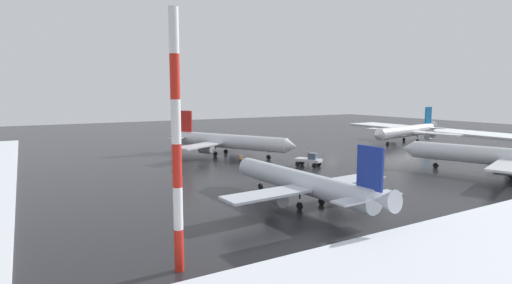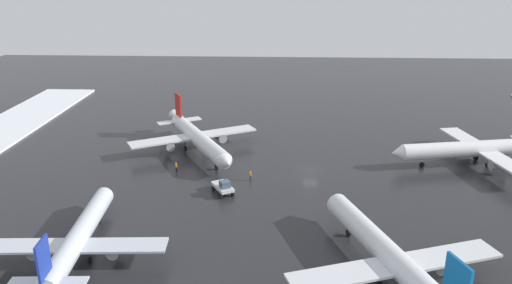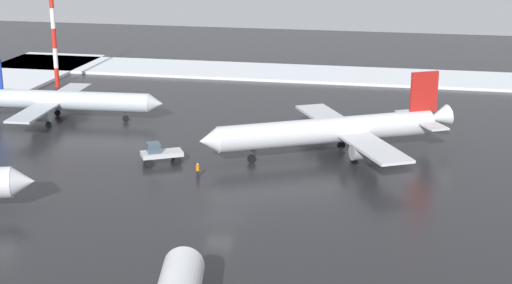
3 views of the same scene
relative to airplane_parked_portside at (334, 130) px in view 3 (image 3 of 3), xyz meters
The scene contains 8 objects.
ground_plane 23.34m from the airplane_parked_portside, 20.79° to the right, with size 240.00×240.00×0.00m, color #232326.
snow_bank_left 46.19m from the airplane_parked_portside, 169.74° to the right, with size 14.00×116.00×0.46m, color white.
airplane_parked_portside is the anchor object (origin of this frame).
airplane_far_rear 38.82m from the airplane_parked_portside, 103.30° to the right, with size 22.57×27.22×8.08m.
pushback_tug 20.17m from the airplane_parked_portside, 69.33° to the right, with size 4.17×5.09×2.50m.
ground_crew_near_tug 10.36m from the airplane_parked_portside, 103.04° to the right, with size 0.36×0.36×1.71m.
ground_crew_mid_apron 17.39m from the airplane_parked_portside, 49.97° to the right, with size 0.36×0.36×1.71m.
antenna_mast 55.40m from the airplane_parked_portside, 120.12° to the right, with size 0.70×0.70×19.03m.
Camera 3 is at (65.64, 16.96, 27.51)m, focal length 55.00 mm.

